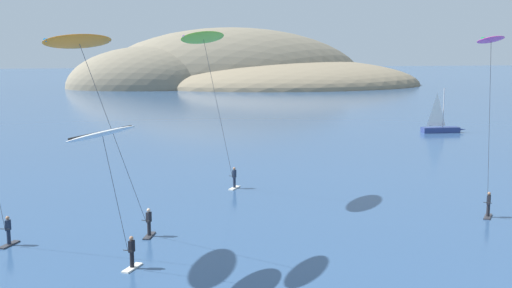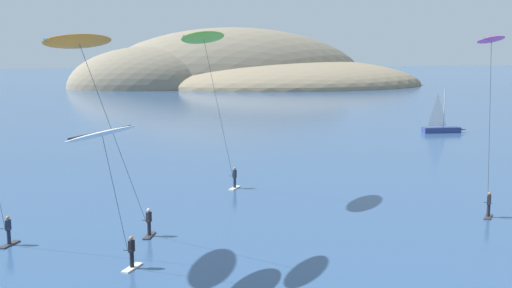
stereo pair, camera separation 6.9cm
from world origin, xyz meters
TOP-DOWN VIEW (x-y plane):
  - headland_island at (13.58, 163.53)m, footprint 96.34×50.98m
  - sailboat_near at (24.96, 65.93)m, footprint 5.93×1.69m
  - kitesurfer_white at (-15.18, 20.09)m, footprint 4.00×5.08m
  - kitesurfer_orange at (-16.03, 22.85)m, footprint 5.44×8.01m
  - kitesurfer_lime at (-8.78, 35.44)m, footprint 5.46×7.10m
  - kitesurfer_magenta at (7.60, 25.90)m, footprint 4.67×5.11m

SIDE VIEW (x-z plane):
  - headland_island at x=13.58m, z-range -15.74..15.74m
  - sailboat_near at x=24.96m, z-range -2.21..3.49m
  - kitesurfer_white at x=-15.18m, z-range 2.94..10.49m
  - kitesurfer_orange at x=-16.03m, z-range 4.47..16.35m
  - kitesurfer_magenta at x=7.60m, z-range 4.74..16.62m
  - kitesurfer_lime at x=-8.78m, z-range 4.84..17.11m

